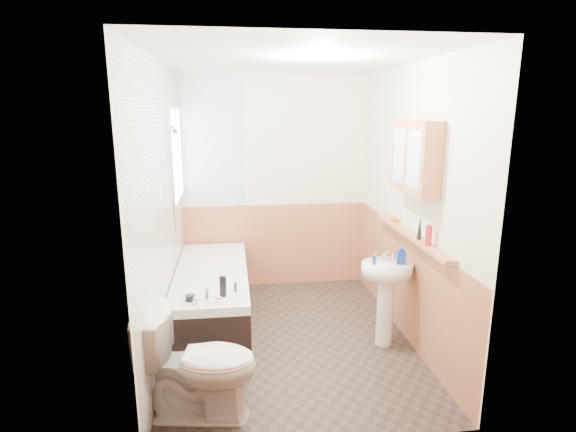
{
  "coord_description": "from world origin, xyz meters",
  "views": [
    {
      "loc": [
        -0.5,
        -3.83,
        2.09
      ],
      "look_at": [
        0.0,
        0.15,
        1.15
      ],
      "focal_mm": 28.0,
      "sensor_mm": 36.0,
      "label": 1
    }
  ],
  "objects_px": {
    "bathtub": "(212,295)",
    "toilet": "(200,364)",
    "sink": "(386,287)",
    "pine_shelf": "(410,235)",
    "medicine_cabinet": "(415,157)"
  },
  "relations": [
    {
      "from": "bathtub",
      "to": "toilet",
      "type": "relative_size",
      "value": 2.27
    },
    {
      "from": "toilet",
      "to": "sink",
      "type": "xyz_separation_m",
      "value": [
        1.6,
        0.79,
        0.17
      ]
    },
    {
      "from": "toilet",
      "to": "pine_shelf",
      "type": "bearing_deg",
      "value": -57.1
    },
    {
      "from": "toilet",
      "to": "pine_shelf",
      "type": "relative_size",
      "value": 0.53
    },
    {
      "from": "pine_shelf",
      "to": "toilet",
      "type": "bearing_deg",
      "value": -155.99
    },
    {
      "from": "bathtub",
      "to": "medicine_cabinet",
      "type": "height_order",
      "value": "medicine_cabinet"
    },
    {
      "from": "bathtub",
      "to": "toilet",
      "type": "distance_m",
      "value": 1.45
    },
    {
      "from": "bathtub",
      "to": "medicine_cabinet",
      "type": "xyz_separation_m",
      "value": [
        1.74,
        -0.71,
        1.43
      ]
    },
    {
      "from": "pine_shelf",
      "to": "medicine_cabinet",
      "type": "xyz_separation_m",
      "value": [
        -0.03,
        -0.06,
        0.69
      ]
    },
    {
      "from": "toilet",
      "to": "medicine_cabinet",
      "type": "xyz_separation_m",
      "value": [
        1.77,
        0.74,
        1.32
      ]
    },
    {
      "from": "toilet",
      "to": "pine_shelf",
      "type": "xyz_separation_m",
      "value": [
        1.8,
        0.8,
        0.64
      ]
    },
    {
      "from": "toilet",
      "to": "medicine_cabinet",
      "type": "height_order",
      "value": "medicine_cabinet"
    },
    {
      "from": "toilet",
      "to": "sink",
      "type": "height_order",
      "value": "sink"
    },
    {
      "from": "sink",
      "to": "medicine_cabinet",
      "type": "distance_m",
      "value": 1.17
    },
    {
      "from": "pine_shelf",
      "to": "medicine_cabinet",
      "type": "distance_m",
      "value": 0.69
    }
  ]
}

